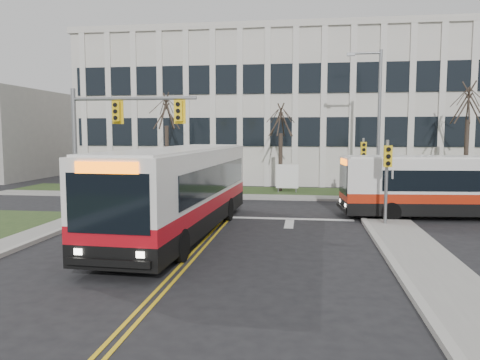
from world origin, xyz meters
name	(u,v)px	position (x,y,z in m)	size (l,w,h in m)	color
ground	(186,264)	(0.00, 0.00, 0.00)	(120.00, 120.00, 0.00)	black
sidewalk_cross	(326,198)	(5.00, 15.20, 0.07)	(44.00, 1.60, 0.14)	#9E9B93
building_lawn	(324,193)	(5.00, 18.00, 0.06)	(44.00, 5.00, 0.12)	#29411C
office_building	(320,112)	(5.00, 30.00, 6.00)	(40.00, 16.00, 12.00)	silver
mast_arm_signal	(107,130)	(-5.62, 7.16, 4.26)	(6.11, 0.38, 6.20)	slate
signal_pole_near	(387,170)	(7.20, 6.90, 2.50)	(0.34, 0.39, 3.80)	slate
signal_pole_far	(363,159)	(7.20, 15.40, 2.50)	(0.34, 0.39, 3.80)	slate
streetlight	(376,115)	(8.03, 16.20, 5.19)	(2.15, 0.25, 9.20)	slate
directory_sign	(287,177)	(2.50, 17.50, 1.17)	(1.50, 0.12, 2.00)	slate
tree_left	(166,113)	(-6.00, 18.00, 5.51)	(1.80, 1.80, 7.70)	#42352B
tree_mid	(281,122)	(2.00, 18.20, 4.88)	(1.80, 1.80, 6.82)	#42352B
tree_right	(468,105)	(14.00, 18.00, 5.91)	(1.80, 1.80, 8.25)	#42352B
bus_main	(181,192)	(-1.29, 4.28, 1.71)	(2.78, 12.83, 3.42)	silver
bus_cross	(459,188)	(11.00, 9.50, 1.47)	(2.38, 10.99, 2.93)	silver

